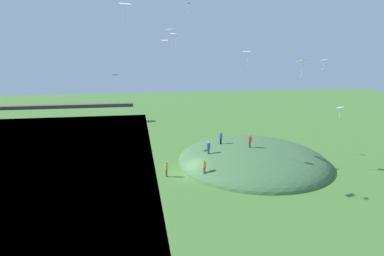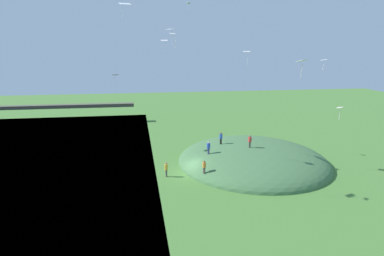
{
  "view_description": "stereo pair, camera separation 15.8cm",
  "coord_description": "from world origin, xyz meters",
  "px_view_note": "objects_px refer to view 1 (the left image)",
  "views": [
    {
      "loc": [
        -6.18,
        -40.48,
        15.36
      ],
      "look_at": [
        0.93,
        2.5,
        5.22
      ],
      "focal_mm": 32.65,
      "sensor_mm": 36.0,
      "label": 1
    },
    {
      "loc": [
        -6.02,
        -40.51,
        15.36
      ],
      "look_at": [
        0.93,
        2.5,
        5.22
      ],
      "focal_mm": 32.65,
      "sensor_mm": 36.0,
      "label": 2
    }
  ],
  "objects_px": {
    "kite_1": "(125,5)",
    "kite_11": "(165,42)",
    "kite_0": "(247,53)",
    "kite_8": "(303,61)",
    "kite_5": "(188,4)",
    "kite_2": "(115,75)",
    "kite_4": "(170,30)",
    "person_with_child": "(166,168)",
    "person_near_shore": "(204,165)",
    "kite_9": "(340,108)",
    "kite_6": "(174,35)",
    "kite_3": "(324,60)",
    "person_watching_kites": "(250,140)",
    "person_walking_path": "(221,137)",
    "person_on_hilltop": "(209,146)"
  },
  "relations": [
    {
      "from": "kite_8",
      "to": "kite_5",
      "type": "bearing_deg",
      "value": 110.36
    },
    {
      "from": "kite_8",
      "to": "kite_1",
      "type": "bearing_deg",
      "value": 157.22
    },
    {
      "from": "kite_4",
      "to": "person_near_shore",
      "type": "bearing_deg",
      "value": -62.61
    },
    {
      "from": "person_watching_kites",
      "to": "person_walking_path",
      "type": "xyz_separation_m",
      "value": [
        -3.15,
        2.96,
        -0.2
      ]
    },
    {
      "from": "person_watching_kites",
      "to": "kite_1",
      "type": "distance_m",
      "value": 22.68
    },
    {
      "from": "kite_0",
      "to": "kite_4",
      "type": "distance_m",
      "value": 9.71
    },
    {
      "from": "kite_0",
      "to": "kite_8",
      "type": "distance_m",
      "value": 12.01
    },
    {
      "from": "kite_0",
      "to": "kite_8",
      "type": "height_order",
      "value": "kite_0"
    },
    {
      "from": "kite_4",
      "to": "kite_9",
      "type": "xyz_separation_m",
      "value": [
        14.01,
        -14.88,
        -7.49
      ]
    },
    {
      "from": "kite_3",
      "to": "kite_8",
      "type": "xyz_separation_m",
      "value": [
        -4.68,
        -4.57,
        0.1
      ]
    },
    {
      "from": "kite_5",
      "to": "kite_4",
      "type": "bearing_deg",
      "value": -118.21
    },
    {
      "from": "kite_0",
      "to": "kite_4",
      "type": "bearing_deg",
      "value": 167.41
    },
    {
      "from": "kite_0",
      "to": "kite_3",
      "type": "distance_m",
      "value": 9.54
    },
    {
      "from": "person_with_child",
      "to": "kite_11",
      "type": "relative_size",
      "value": 0.98
    },
    {
      "from": "kite_1",
      "to": "kite_11",
      "type": "relative_size",
      "value": 1.17
    },
    {
      "from": "kite_2",
      "to": "kite_6",
      "type": "height_order",
      "value": "kite_6"
    },
    {
      "from": "person_near_shore",
      "to": "kite_4",
      "type": "bearing_deg",
      "value": 168.23
    },
    {
      "from": "person_near_shore",
      "to": "kite_6",
      "type": "distance_m",
      "value": 15.33
    },
    {
      "from": "kite_2",
      "to": "kite_6",
      "type": "distance_m",
      "value": 13.94
    },
    {
      "from": "kite_4",
      "to": "kite_2",
      "type": "bearing_deg",
      "value": 161.35
    },
    {
      "from": "person_with_child",
      "to": "person_near_shore",
      "type": "height_order",
      "value": "person_near_shore"
    },
    {
      "from": "person_walking_path",
      "to": "person_near_shore",
      "type": "bearing_deg",
      "value": 41.22
    },
    {
      "from": "kite_5",
      "to": "person_near_shore",
      "type": "bearing_deg",
      "value": -89.93
    },
    {
      "from": "kite_3",
      "to": "kite_8",
      "type": "distance_m",
      "value": 6.54
    },
    {
      "from": "kite_9",
      "to": "kite_8",
      "type": "bearing_deg",
      "value": 165.38
    },
    {
      "from": "person_with_child",
      "to": "kite_0",
      "type": "relative_size",
      "value": 0.97
    },
    {
      "from": "kite_2",
      "to": "kite_4",
      "type": "relative_size",
      "value": 0.77
    },
    {
      "from": "person_walking_path",
      "to": "kite_0",
      "type": "height_order",
      "value": "kite_0"
    },
    {
      "from": "kite_4",
      "to": "person_walking_path",
      "type": "bearing_deg",
      "value": 10.55
    },
    {
      "from": "kite_8",
      "to": "kite_6",
      "type": "bearing_deg",
      "value": 156.54
    },
    {
      "from": "person_walking_path",
      "to": "kite_5",
      "type": "relative_size",
      "value": 1.17
    },
    {
      "from": "person_walking_path",
      "to": "kite_11",
      "type": "distance_m",
      "value": 15.42
    },
    {
      "from": "person_watching_kites",
      "to": "person_on_hilltop",
      "type": "distance_m",
      "value": 5.54
    },
    {
      "from": "kite_4",
      "to": "kite_3",
      "type": "bearing_deg",
      "value": -31.81
    },
    {
      "from": "person_with_child",
      "to": "kite_1",
      "type": "relative_size",
      "value": 0.84
    },
    {
      "from": "kite_3",
      "to": "kite_5",
      "type": "xyz_separation_m",
      "value": [
        -12.02,
        15.2,
        7.11
      ]
    },
    {
      "from": "kite_3",
      "to": "person_on_hilltop",
      "type": "bearing_deg",
      "value": 144.19
    },
    {
      "from": "person_with_child",
      "to": "kite_3",
      "type": "distance_m",
      "value": 21.42
    },
    {
      "from": "person_watching_kites",
      "to": "person_near_shore",
      "type": "distance_m",
      "value": 8.33
    },
    {
      "from": "person_watching_kites",
      "to": "kite_2",
      "type": "height_order",
      "value": "kite_2"
    },
    {
      "from": "kite_3",
      "to": "kite_8",
      "type": "height_order",
      "value": "kite_8"
    },
    {
      "from": "person_with_child",
      "to": "kite_9",
      "type": "height_order",
      "value": "kite_9"
    },
    {
      "from": "kite_1",
      "to": "kite_3",
      "type": "bearing_deg",
      "value": -5.61
    },
    {
      "from": "person_with_child",
      "to": "kite_2",
      "type": "distance_m",
      "value": 13.68
    },
    {
      "from": "person_walking_path",
      "to": "kite_2",
      "type": "relative_size",
      "value": 1.13
    },
    {
      "from": "kite_5",
      "to": "kite_8",
      "type": "relative_size",
      "value": 0.84
    },
    {
      "from": "person_watching_kites",
      "to": "kite_2",
      "type": "bearing_deg",
      "value": -18.76
    },
    {
      "from": "kite_5",
      "to": "kite_6",
      "type": "bearing_deg",
      "value": -104.08
    },
    {
      "from": "kite_1",
      "to": "kite_5",
      "type": "bearing_deg",
      "value": 57.91
    },
    {
      "from": "kite_4",
      "to": "kite_11",
      "type": "height_order",
      "value": "kite_4"
    }
  ]
}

